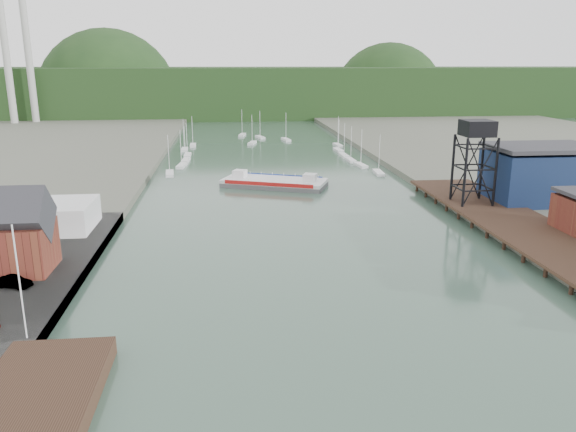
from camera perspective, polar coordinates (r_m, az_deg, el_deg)
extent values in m
plane|color=#304A3B|center=(54.08, 8.13, -16.80)|extent=(600.00, 600.00, 0.00)
cube|color=black|center=(54.86, -24.13, -16.51)|extent=(10.00, 18.00, 1.80)
cube|color=black|center=(105.34, 21.89, -0.51)|extent=(14.00, 70.00, 0.50)
cylinder|color=black|center=(102.96, 18.88, -1.21)|extent=(0.60, 0.60, 2.20)
cylinder|color=black|center=(108.54, 24.63, -0.96)|extent=(0.60, 0.60, 2.20)
cube|color=#581F19|center=(83.48, -26.86, -2.93)|extent=(12.00, 8.00, 6.50)
cube|color=#2D2D33|center=(82.32, -27.22, 0.01)|extent=(12.20, 8.20, 2.40)
cube|color=silver|center=(102.52, -24.06, -0.02)|extent=(18.00, 12.00, 4.50)
cylinder|color=silver|center=(61.80, -25.61, -6.14)|extent=(0.16, 0.16, 12.00)
cylinder|color=black|center=(110.45, 17.55, 4.18)|extent=(0.50, 0.50, 13.00)
cylinder|color=black|center=(112.98, 20.35, 4.18)|extent=(0.50, 0.50, 13.00)
cylinder|color=black|center=(115.87, 16.39, 4.77)|extent=(0.50, 0.50, 13.00)
cylinder|color=black|center=(118.29, 19.08, 4.75)|extent=(0.50, 0.50, 13.00)
cube|color=black|center=(113.24, 18.68, 8.45)|extent=(5.50, 5.50, 3.00)
cube|color=#0D1B3A|center=(123.35, 24.26, 3.67)|extent=(20.00, 14.00, 10.00)
cube|color=#2D2D33|center=(122.44, 24.56, 6.37)|extent=(20.50, 14.50, 0.80)
cube|color=silver|center=(151.60, -11.93, 4.23)|extent=(2.67, 7.65, 0.90)
cube|color=silver|center=(162.56, -10.75, 5.03)|extent=(2.81, 7.67, 0.90)
cube|color=silver|center=(171.23, -10.35, 5.56)|extent=(2.35, 7.59, 0.90)
cube|color=silver|center=(181.00, -10.17, 6.09)|extent=(2.01, 7.50, 0.90)
cube|color=silver|center=(193.21, -10.48, 6.64)|extent=(2.00, 7.50, 0.90)
cube|color=silver|center=(202.77, -9.63, 7.08)|extent=(2.16, 7.54, 0.90)
cube|color=silver|center=(151.35, 9.18, 4.35)|extent=(2.53, 7.62, 0.90)
cube|color=silver|center=(161.75, 7.40, 5.12)|extent=(2.76, 7.67, 0.90)
cube|color=silver|center=(169.96, 6.38, 5.64)|extent=(2.22, 7.56, 0.90)
cube|color=silver|center=(178.59, 5.70, 6.13)|extent=(2.18, 7.54, 0.90)
cube|color=silver|center=(189.41, 5.14, 6.67)|extent=(2.46, 7.61, 0.90)
cube|color=silver|center=(201.08, 5.09, 7.17)|extent=(2.48, 7.61, 0.90)
cube|color=silver|center=(206.39, -3.65, 7.41)|extent=(3.78, 7.76, 0.90)
cube|color=silver|center=(215.27, -0.21, 7.77)|extent=(3.31, 7.74, 0.90)
cube|color=silver|center=(222.43, -2.85, 7.99)|extent=(3.76, 7.76, 0.90)
cube|color=silver|center=(230.07, -4.67, 8.20)|extent=(3.40, 7.74, 0.90)
cylinder|color=#ACADA7|center=(291.19, -26.67, 14.02)|extent=(3.20, 3.20, 60.00)
cylinder|color=#ACADA7|center=(293.35, -24.82, 14.23)|extent=(3.20, 3.20, 60.00)
cube|color=#1A3316|center=(344.87, -4.25, 12.51)|extent=(500.00, 120.00, 28.00)
sphere|color=#1A3316|center=(351.48, -17.65, 11.25)|extent=(80.00, 80.00, 80.00)
sphere|color=#1A3316|center=(369.38, 10.10, 11.57)|extent=(70.00, 70.00, 70.00)
cube|color=#525255|center=(134.44, -1.39, 3.23)|extent=(26.21, 18.13, 0.97)
cube|color=silver|center=(134.26, -1.40, 3.60)|extent=(26.21, 18.13, 0.78)
cube|color=#B41514|center=(129.63, -2.04, 3.25)|extent=(19.92, 8.15, 0.88)
cube|color=navy|center=(138.83, -0.80, 4.07)|extent=(19.92, 8.15, 0.88)
cube|color=silver|center=(136.83, -4.92, 4.27)|extent=(3.80, 3.80, 1.95)
cube|color=silver|center=(131.75, 2.25, 3.88)|extent=(3.80, 3.80, 1.95)
imported|color=#999999|center=(77.92, -26.10, -6.03)|extent=(4.76, 3.02, 1.48)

